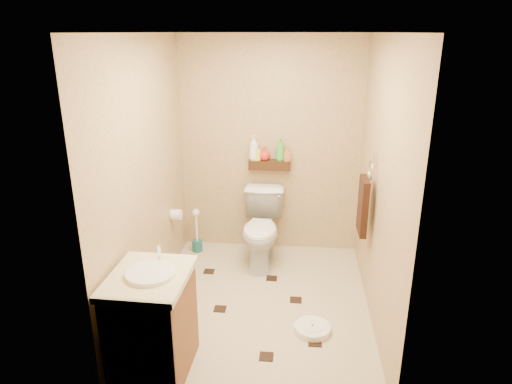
# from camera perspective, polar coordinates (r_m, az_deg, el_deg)

# --- Properties ---
(ground) EXTENTS (2.50, 2.50, 0.00)m
(ground) POSITION_cam_1_polar(r_m,az_deg,el_deg) (4.40, 0.50, -13.79)
(ground) COLOR beige
(ground) RESTS_ON ground
(wall_back) EXTENTS (2.00, 0.04, 2.40)m
(wall_back) POSITION_cam_1_polar(r_m,az_deg,el_deg) (5.07, 1.80, 5.63)
(wall_back) COLOR tan
(wall_back) RESTS_ON ground
(wall_front) EXTENTS (2.00, 0.04, 2.40)m
(wall_front) POSITION_cam_1_polar(r_m,az_deg,el_deg) (2.72, -1.78, -6.95)
(wall_front) COLOR tan
(wall_front) RESTS_ON ground
(wall_left) EXTENTS (0.04, 2.50, 2.40)m
(wall_left) POSITION_cam_1_polar(r_m,az_deg,el_deg) (4.08, -13.60, 1.64)
(wall_left) COLOR tan
(wall_left) RESTS_ON ground
(wall_right) EXTENTS (0.04, 2.50, 2.40)m
(wall_right) POSITION_cam_1_polar(r_m,az_deg,el_deg) (3.92, 15.28, 0.77)
(wall_right) COLOR tan
(wall_right) RESTS_ON ground
(ceiling) EXTENTS (2.00, 2.50, 0.02)m
(ceiling) POSITION_cam_1_polar(r_m,az_deg,el_deg) (3.68, 0.61, 19.31)
(ceiling) COLOR silver
(ceiling) RESTS_ON wall_back
(wall_shelf) EXTENTS (0.46, 0.14, 0.10)m
(wall_shelf) POSITION_cam_1_polar(r_m,az_deg,el_deg) (5.04, 1.72, 3.43)
(wall_shelf) COLOR #3B1E10
(wall_shelf) RESTS_ON wall_back
(floor_accents) EXTENTS (1.20, 1.39, 0.01)m
(floor_accents) POSITION_cam_1_polar(r_m,az_deg,el_deg) (4.35, 0.62, -14.09)
(floor_accents) COLOR black
(floor_accents) RESTS_ON ground
(toilet) EXTENTS (0.44, 0.77, 0.78)m
(toilet) POSITION_cam_1_polar(r_m,az_deg,el_deg) (4.94, 0.72, -4.66)
(toilet) COLOR white
(toilet) RESTS_ON ground
(vanity) EXTENTS (0.56, 0.68, 0.93)m
(vanity) POSITION_cam_1_polar(r_m,az_deg,el_deg) (3.52, -12.82, -15.61)
(vanity) COLOR brown
(vanity) RESTS_ON ground
(bathroom_scale) EXTENTS (0.33, 0.33, 0.06)m
(bathroom_scale) POSITION_cam_1_polar(r_m,az_deg,el_deg) (4.06, 7.06, -16.59)
(bathroom_scale) COLOR white
(bathroom_scale) RESTS_ON ground
(toilet_brush) EXTENTS (0.12, 0.12, 0.52)m
(toilet_brush) POSITION_cam_1_polar(r_m,az_deg,el_deg) (5.31, -7.39, -5.53)
(toilet_brush) COLOR #17595C
(toilet_brush) RESTS_ON ground
(towel_ring) EXTENTS (0.12, 0.30, 0.76)m
(towel_ring) POSITION_cam_1_polar(r_m,az_deg,el_deg) (4.22, 13.30, -1.39)
(towel_ring) COLOR silver
(towel_ring) RESTS_ON wall_right
(toilet_paper) EXTENTS (0.12, 0.11, 0.12)m
(toilet_paper) POSITION_cam_1_polar(r_m,az_deg,el_deg) (4.84, -9.95, -2.79)
(toilet_paper) COLOR white
(toilet_paper) RESTS_ON wall_left
(bottle_a) EXTENTS (0.14, 0.14, 0.28)m
(bottle_a) POSITION_cam_1_polar(r_m,az_deg,el_deg) (5.01, -0.28, 5.55)
(bottle_a) COLOR white
(bottle_a) RESTS_ON wall_shelf
(bottle_b) EXTENTS (0.10, 0.10, 0.18)m
(bottle_b) POSITION_cam_1_polar(r_m,az_deg,el_deg) (5.01, 0.04, 5.02)
(bottle_b) COLOR #D2E32F
(bottle_b) RESTS_ON wall_shelf
(bottle_c) EXTENTS (0.17, 0.17, 0.15)m
(bottle_c) POSITION_cam_1_polar(r_m,az_deg,el_deg) (5.01, 1.08, 4.84)
(bottle_c) COLOR red
(bottle_c) RESTS_ON wall_shelf
(bottle_d) EXTENTS (0.13, 0.13, 0.25)m
(bottle_d) POSITION_cam_1_polar(r_m,az_deg,el_deg) (4.99, 3.05, 5.32)
(bottle_d) COLOR green
(bottle_d) RESTS_ON wall_shelf
(bottle_e) EXTENTS (0.09, 0.09, 0.15)m
(bottle_e) POSITION_cam_1_polar(r_m,az_deg,el_deg) (5.00, 3.85, 4.77)
(bottle_e) COLOR #CB7143
(bottle_e) RESTS_ON wall_shelf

